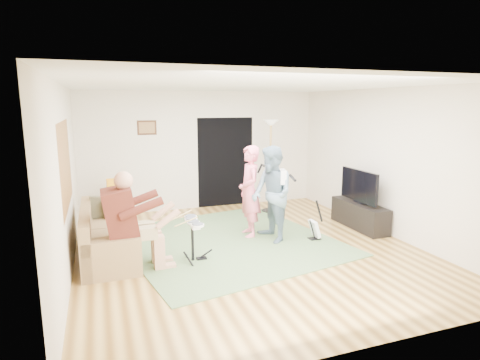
# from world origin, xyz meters

# --- Properties ---
(floor) EXTENTS (6.00, 6.00, 0.00)m
(floor) POSITION_xyz_m (0.00, 0.00, 0.00)
(floor) COLOR brown
(floor) RESTS_ON ground
(walls) EXTENTS (5.50, 6.00, 2.70)m
(walls) POSITION_xyz_m (0.00, 0.00, 1.35)
(walls) COLOR beige
(walls) RESTS_ON floor
(ceiling) EXTENTS (6.00, 6.00, 0.00)m
(ceiling) POSITION_xyz_m (0.00, 0.00, 2.70)
(ceiling) COLOR white
(ceiling) RESTS_ON walls
(window_blinds) EXTENTS (0.00, 2.05, 2.05)m
(window_blinds) POSITION_xyz_m (-2.74, 0.20, 1.55)
(window_blinds) COLOR #9C6430
(window_blinds) RESTS_ON walls
(doorway) EXTENTS (2.10, 0.00, 2.10)m
(doorway) POSITION_xyz_m (0.55, 2.99, 1.05)
(doorway) COLOR black
(doorway) RESTS_ON walls
(picture_frame) EXTENTS (0.42, 0.03, 0.32)m
(picture_frame) POSITION_xyz_m (-1.25, 2.99, 1.90)
(picture_frame) COLOR #3F2314
(picture_frame) RESTS_ON walls
(area_rug) EXTENTS (4.02, 4.13, 0.02)m
(area_rug) POSITION_xyz_m (-0.21, 0.48, 0.01)
(area_rug) COLOR #527245
(area_rug) RESTS_ON floor
(sofa) EXTENTS (0.82, 1.99, 0.80)m
(sofa) POSITION_xyz_m (-2.29, 0.46, 0.27)
(sofa) COLOR #94744A
(sofa) RESTS_ON floor
(drummer) EXTENTS (0.96, 0.54, 1.48)m
(drummer) POSITION_xyz_m (-1.86, -0.19, 0.58)
(drummer) COLOR #5B2319
(drummer) RESTS_ON sofa
(drum_kit) EXTENTS (0.37, 0.66, 0.68)m
(drum_kit) POSITION_xyz_m (-1.00, -0.19, 0.30)
(drum_kit) COLOR black
(drum_kit) RESTS_ON floor
(singer) EXTENTS (0.46, 0.65, 1.68)m
(singer) POSITION_xyz_m (0.27, 0.67, 0.84)
(singer) COLOR pink
(singer) RESTS_ON floor
(microphone) EXTENTS (0.06, 0.06, 0.24)m
(microphone) POSITION_xyz_m (0.47, 0.67, 1.25)
(microphone) COLOR black
(microphone) RESTS_ON singer
(guitarist) EXTENTS (0.69, 0.87, 1.70)m
(guitarist) POSITION_xyz_m (0.54, 0.28, 0.85)
(guitarist) COLOR #6C899E
(guitarist) RESTS_ON floor
(guitar_held) EXTENTS (0.30, 0.61, 0.26)m
(guitar_held) POSITION_xyz_m (0.74, 0.28, 1.16)
(guitar_held) COLOR white
(guitar_held) RESTS_ON guitarist
(guitar_spare) EXTENTS (0.26, 0.24, 0.73)m
(guitar_spare) POSITION_xyz_m (1.30, 0.05, 0.21)
(guitar_spare) COLOR black
(guitar_spare) RESTS_ON floor
(torchiere_lamp) EXTENTS (0.37, 0.37, 2.07)m
(torchiere_lamp) POSITION_xyz_m (1.32, 2.10, 1.42)
(torchiere_lamp) COLOR black
(torchiere_lamp) RESTS_ON floor
(dining_chair) EXTENTS (0.47, 0.49, 0.98)m
(dining_chair) POSITION_xyz_m (-1.95, 1.93, 0.35)
(dining_chair) COLOR beige
(dining_chair) RESTS_ON floor
(tv_cabinet) EXTENTS (0.40, 1.40, 0.50)m
(tv_cabinet) POSITION_xyz_m (2.50, 0.40, 0.25)
(tv_cabinet) COLOR black
(tv_cabinet) RESTS_ON floor
(television) EXTENTS (0.06, 1.07, 0.61)m
(television) POSITION_xyz_m (2.45, 0.40, 0.85)
(television) COLOR black
(television) RESTS_ON tv_cabinet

